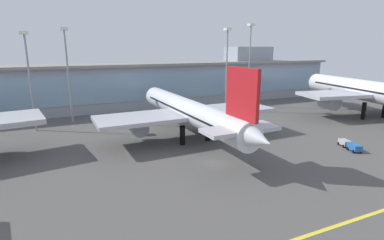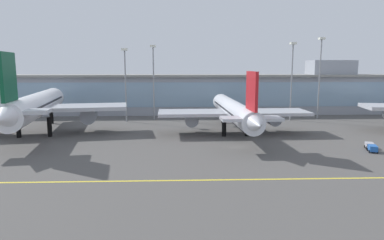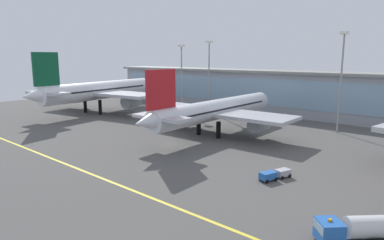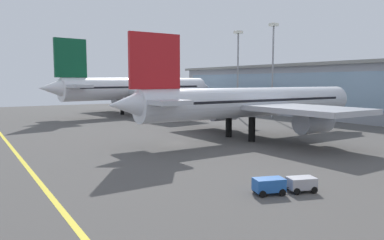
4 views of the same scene
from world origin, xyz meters
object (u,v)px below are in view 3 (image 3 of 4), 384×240
Objects in this scene: airliner_near_left at (99,91)px; apron_light_mast_centre at (182,68)px; apron_light_mast_east at (342,68)px; fuel_tanker_truck at (357,229)px; apron_light_mast_west at (209,66)px; airliner_near_right at (216,110)px; baggage_tug_near at (275,174)px.

apron_light_mast_centre is at bearing -53.29° from airliner_near_left.
apron_light_mast_centre is 52.76m from apron_light_mast_east.
fuel_tanker_truck is (91.61, -31.39, -5.87)m from airliner_near_left.
apron_light_mast_west is 9.60m from apron_light_mast_centre.
airliner_near_right is 51.37m from fuel_tanker_truck.
apron_light_mast_centre is (-71.84, 51.53, 13.52)m from fuel_tanker_truck.
fuel_tanker_truck is 89.44m from apron_light_mast_centre.
apron_light_mast_east is at bearing -114.00° from fuel_tanker_truck.
apron_light_mast_centre reaches higher than airliner_near_left.
airliner_near_right is 38.33m from apron_light_mast_centre.
baggage_tug_near is (76.49, -20.02, -6.58)m from airliner_near_left.
fuel_tanker_truck is (41.08, -30.52, -4.48)m from airliner_near_right.
airliner_near_right is at bearing -80.67° from fuel_tanker_truck.
airliner_near_right is at bearing -135.25° from apron_light_mast_east.
apron_light_mast_east reaches higher than airliner_near_right.
airliner_near_right is (50.53, -0.87, -1.38)m from airliner_near_left.
apron_light_mast_west is at bearing 39.51° from airliner_near_right.
fuel_tanker_truck is 0.33× the size of apron_light_mast_east.
fuel_tanker_truck is at bearing -69.95° from apron_light_mast_east.
apron_light_mast_east is at bearing -82.73° from airliner_near_left.
apron_light_mast_east is at bearing 0.84° from apron_light_mast_centre.
apron_light_mast_west is at bearing 175.12° from apron_light_mast_east.
apron_light_mast_centre is at bearing 54.04° from airliner_near_right.
apron_light_mast_east reaches higher than apron_light_mast_centre.
airliner_near_left is 75.98m from apron_light_mast_east.
apron_light_mast_east reaches higher than airliner_near_left.
airliner_near_left is 6.82× the size of fuel_tanker_truck.
apron_light_mast_centre reaches higher than fuel_tanker_truck.
apron_light_mast_east reaches higher than fuel_tanker_truck.
airliner_near_right is 32.58m from apron_light_mast_east.
apron_light_mast_east is at bearing -4.88° from apron_light_mast_west.
apron_light_mast_centre is 0.92× the size of apron_light_mast_east.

